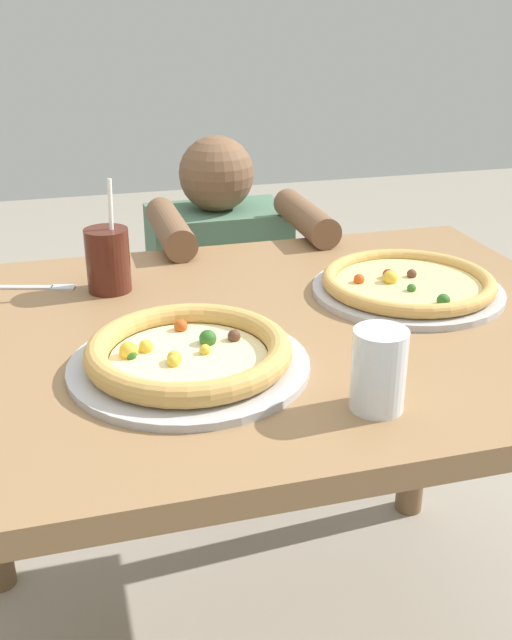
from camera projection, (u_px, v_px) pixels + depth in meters
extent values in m
cube|color=#936D47|center=(257.00, 335.00, 1.26)|extent=(1.20, 0.87, 0.04)
cylinder|color=brown|center=(419.00, 391.00, 1.85)|extent=(0.07, 0.07, 0.71)
cylinder|color=#B7B7BC|center=(189.00, 365.00, 1.10)|extent=(0.36, 0.36, 0.01)
cylinder|color=beige|center=(189.00, 358.00, 1.10)|extent=(0.23, 0.23, 0.01)
torus|color=tan|center=(189.00, 350.00, 1.09)|extent=(0.30, 0.30, 0.04)
sphere|color=gold|center=(129.00, 351.00, 1.09)|extent=(0.03, 0.03, 0.03)
sphere|color=gold|center=(173.00, 361.00, 1.06)|extent=(0.02, 0.02, 0.02)
sphere|color=gold|center=(146.00, 347.00, 1.11)|extent=(0.02, 0.02, 0.02)
sphere|color=#BF4C19|center=(181.00, 326.00, 1.17)|extent=(0.02, 0.02, 0.02)
sphere|color=gold|center=(174.00, 358.00, 1.07)|extent=(0.02, 0.02, 0.02)
sphere|color=#2D6623|center=(131.00, 354.00, 1.08)|extent=(0.02, 0.02, 0.02)
sphere|color=brown|center=(234.00, 336.00, 1.14)|extent=(0.02, 0.02, 0.02)
sphere|color=#2D6623|center=(208.00, 338.00, 1.13)|extent=(0.03, 0.03, 0.03)
sphere|color=gold|center=(205.00, 350.00, 1.10)|extent=(0.02, 0.02, 0.02)
cylinder|color=#B7B7BC|center=(407.00, 290.00, 1.38)|extent=(0.35, 0.35, 0.01)
cylinder|color=#E5CC7F|center=(408.00, 285.00, 1.37)|extent=(0.27, 0.27, 0.01)
torus|color=tan|center=(408.00, 281.00, 1.37)|extent=(0.32, 0.32, 0.03)
sphere|color=brown|center=(412.00, 274.00, 1.40)|extent=(0.02, 0.02, 0.02)
sphere|color=#2D6623|center=(411.00, 288.00, 1.33)|extent=(0.02, 0.02, 0.02)
sphere|color=gold|center=(390.00, 278.00, 1.37)|extent=(0.03, 0.03, 0.03)
sphere|color=#BF4C19|center=(359.00, 279.00, 1.37)|extent=(0.02, 0.02, 0.02)
sphere|color=maroon|center=(388.00, 275.00, 1.39)|extent=(0.02, 0.02, 0.02)
sphere|color=#2D6623|center=(443.00, 300.00, 1.27)|extent=(0.02, 0.02, 0.02)
cylinder|color=#4C1E14|center=(108.00, 260.00, 1.37)|extent=(0.08, 0.08, 0.12)
cylinder|color=white|center=(111.00, 209.00, 1.34)|extent=(0.01, 0.02, 0.11)
cylinder|color=silver|center=(379.00, 370.00, 0.98)|extent=(0.07, 0.07, 0.11)
cube|color=white|center=(383.00, 347.00, 0.98)|extent=(0.03, 0.03, 0.02)
cube|color=white|center=(385.00, 348.00, 0.98)|extent=(0.03, 0.03, 0.02)
cube|color=silver|center=(10.00, 287.00, 1.40)|extent=(0.16, 0.06, 0.00)
cube|color=silver|center=(63.00, 287.00, 1.40)|extent=(0.05, 0.04, 0.00)
cylinder|color=#333847|center=(221.00, 392.00, 2.11)|extent=(0.28, 0.28, 0.45)
cube|color=#4C7259|center=(218.00, 266.00, 1.96)|extent=(0.35, 0.22, 0.31)
sphere|color=brown|center=(216.00, 174.00, 1.86)|extent=(0.19, 0.19, 0.19)
cylinder|color=brown|center=(170.00, 228.00, 1.64)|extent=(0.07, 0.28, 0.07)
cylinder|color=brown|center=(306.00, 217.00, 1.72)|extent=(0.07, 0.28, 0.07)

